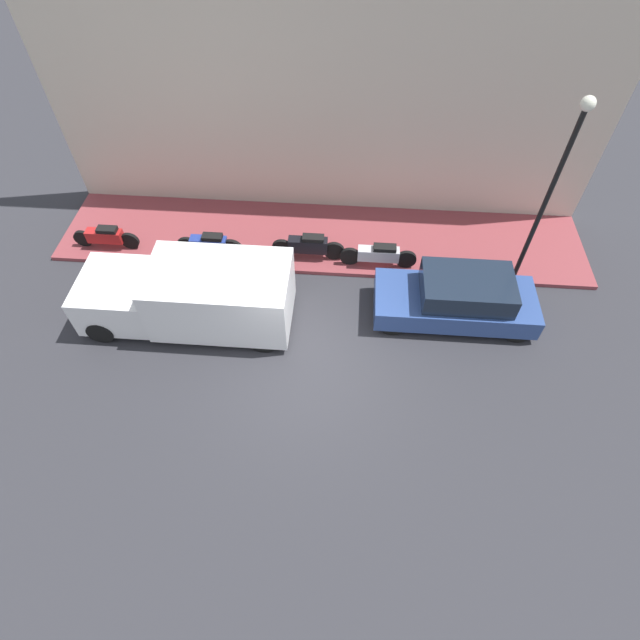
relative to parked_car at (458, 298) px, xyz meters
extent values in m
plane|color=#2D2D33|center=(-2.05, 3.63, -0.64)|extent=(60.00, 60.00, 0.00)
cube|color=brown|center=(2.65, 3.63, -0.58)|extent=(2.96, 15.19, 0.12)
cube|color=beige|center=(4.28, 3.63, 2.85)|extent=(0.30, 15.19, 6.98)
cube|color=#2D4784|center=(0.00, 0.06, -0.17)|extent=(1.63, 4.02, 0.58)
cube|color=#192333|center=(0.00, -0.14, 0.41)|extent=(1.44, 2.21, 0.59)
cylinder|color=black|center=(-0.70, 1.60, -0.32)|extent=(0.20, 0.63, 0.63)
cylinder|color=black|center=(0.70, 1.60, -0.32)|extent=(0.20, 0.63, 0.63)
cylinder|color=black|center=(-0.70, -1.48, -0.32)|extent=(0.20, 0.63, 0.63)
cylinder|color=black|center=(0.70, -1.48, -0.32)|extent=(0.20, 0.63, 0.63)
cube|color=white|center=(-0.61, 5.82, 0.32)|extent=(1.95, 3.37, 1.56)
cube|color=white|center=(-0.61, 8.41, 0.09)|extent=(1.85, 1.81, 1.09)
cube|color=#192333|center=(-0.61, 8.68, 0.39)|extent=(1.66, 1.00, 0.44)
cylinder|color=black|center=(-1.46, 8.73, -0.31)|extent=(0.22, 0.67, 0.67)
cylinder|color=black|center=(0.23, 8.73, -0.31)|extent=(0.22, 0.67, 0.67)
cylinder|color=black|center=(-1.46, 4.72, -0.31)|extent=(0.22, 0.67, 0.67)
cylinder|color=black|center=(0.23, 4.72, -0.31)|extent=(0.22, 0.67, 0.67)
cube|color=navy|center=(1.55, 6.67, -0.04)|extent=(0.30, 1.00, 0.41)
cube|color=black|center=(1.55, 6.53, 0.23)|extent=(0.27, 0.55, 0.12)
cylinder|color=black|center=(1.55, 7.28, -0.19)|extent=(0.10, 0.66, 0.66)
cylinder|color=black|center=(1.55, 6.05, -0.19)|extent=(0.10, 0.66, 0.66)
cube|color=black|center=(1.75, 3.93, -0.07)|extent=(0.30, 1.09, 0.41)
cube|color=black|center=(1.75, 3.79, 0.20)|extent=(0.27, 0.59, 0.12)
cylinder|color=black|center=(1.75, 4.66, -0.23)|extent=(0.10, 0.57, 0.57)
cylinder|color=black|center=(1.75, 3.20, -0.23)|extent=(0.10, 0.57, 0.57)
cube|color=#B7B7BF|center=(1.57, 1.98, -0.10)|extent=(0.30, 1.13, 0.36)
cube|color=black|center=(1.57, 1.83, 0.14)|extent=(0.27, 0.61, 0.12)
cylinder|color=black|center=(1.57, 2.76, -0.24)|extent=(0.10, 0.56, 0.56)
cylinder|color=black|center=(1.57, 1.21, -0.24)|extent=(0.10, 0.56, 0.56)
cube|color=#B21E1E|center=(1.75, 9.71, -0.12)|extent=(0.30, 1.01, 0.36)
cube|color=black|center=(1.75, 9.58, 0.12)|extent=(0.27, 0.55, 0.12)
cylinder|color=black|center=(1.75, 10.40, -0.26)|extent=(0.10, 0.52, 0.52)
cylinder|color=black|center=(1.75, 9.03, -0.26)|extent=(0.10, 0.52, 0.52)
cylinder|color=black|center=(1.46, -1.78, 1.87)|extent=(0.12, 0.12, 4.78)
sphere|color=silver|center=(1.46, -1.78, 4.36)|extent=(0.31, 0.31, 0.31)
camera|label=1|loc=(-8.52, 2.82, 9.33)|focal=28.00mm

